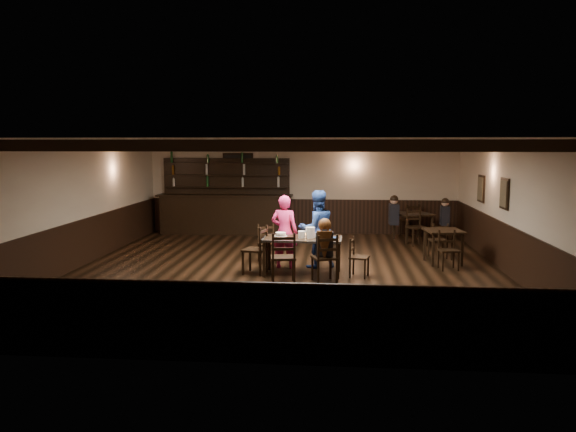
# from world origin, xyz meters

# --- Properties ---
(ground) EXTENTS (10.00, 10.00, 0.00)m
(ground) POSITION_xyz_m (0.00, 0.00, 0.00)
(ground) COLOR black
(ground) RESTS_ON ground
(room_shell) EXTENTS (9.02, 10.02, 2.71)m
(room_shell) POSITION_xyz_m (0.01, 0.04, 1.75)
(room_shell) COLOR beige
(room_shell) RESTS_ON ground
(dining_table) EXTENTS (1.59, 0.83, 0.75)m
(dining_table) POSITION_xyz_m (0.34, -0.32, 0.67)
(dining_table) COLOR black
(dining_table) RESTS_ON ground
(chair_near_left) EXTENTS (0.52, 0.50, 0.99)m
(chair_near_left) POSITION_xyz_m (0.03, -1.16, 0.58)
(chair_near_left) COLOR black
(chair_near_left) RESTS_ON ground
(chair_near_right) EXTENTS (0.55, 0.54, 0.93)m
(chair_near_right) POSITION_xyz_m (0.82, -0.96, 0.55)
(chair_near_right) COLOR black
(chair_near_right) RESTS_ON ground
(chair_end_left) EXTENTS (0.53, 0.54, 0.98)m
(chair_end_left) POSITION_xyz_m (-0.55, -0.34, 0.57)
(chair_end_left) COLOR black
(chair_end_left) RESTS_ON ground
(chair_end_right) EXTENTS (0.43, 0.44, 0.79)m
(chair_end_right) POSITION_xyz_m (1.40, -0.42, 0.46)
(chair_end_right) COLOR black
(chair_end_right) RESTS_ON ground
(chair_far_pushed) EXTENTS (0.49, 0.48, 0.85)m
(chair_far_pushed) POSITION_xyz_m (-0.53, 0.81, 0.49)
(chair_far_pushed) COLOR black
(chair_far_pushed) RESTS_ON ground
(woman_pink) EXTENTS (0.62, 0.45, 1.55)m
(woman_pink) POSITION_xyz_m (-0.08, 0.24, 0.78)
(woman_pink) COLOR #FF35A7
(woman_pink) RESTS_ON ground
(man_blue) EXTENTS (0.99, 0.89, 1.65)m
(man_blue) POSITION_xyz_m (0.60, 0.36, 0.83)
(man_blue) COLOR navy
(man_blue) RESTS_ON ground
(seated_person) EXTENTS (0.32, 0.49, 0.79)m
(seated_person) POSITION_xyz_m (0.79, -0.90, 0.82)
(seated_person) COLOR black
(seated_person) RESTS_ON ground
(cake) EXTENTS (0.26, 0.26, 0.09)m
(cake) POSITION_xyz_m (-0.11, -0.21, 0.79)
(cake) COLOR white
(cake) RESTS_ON dining_table
(plate_stack_a) EXTENTS (0.15, 0.15, 0.14)m
(plate_stack_a) POSITION_xyz_m (0.32, -0.35, 0.82)
(plate_stack_a) COLOR white
(plate_stack_a) RESTS_ON dining_table
(plate_stack_b) EXTENTS (0.18, 0.18, 0.22)m
(plate_stack_b) POSITION_xyz_m (0.49, -0.32, 0.86)
(plate_stack_b) COLOR white
(plate_stack_b) RESTS_ON dining_table
(tea_light) EXTENTS (0.05, 0.05, 0.06)m
(tea_light) POSITION_xyz_m (0.40, -0.19, 0.78)
(tea_light) COLOR #A5A8AD
(tea_light) RESTS_ON dining_table
(salt_shaker) EXTENTS (0.03, 0.03, 0.08)m
(salt_shaker) POSITION_xyz_m (0.64, -0.44, 0.79)
(salt_shaker) COLOR silver
(salt_shaker) RESTS_ON dining_table
(pepper_shaker) EXTENTS (0.03, 0.03, 0.08)m
(pepper_shaker) POSITION_xyz_m (0.76, -0.43, 0.79)
(pepper_shaker) COLOR #A5A8AD
(pepper_shaker) RESTS_ON dining_table
(drink_glass) EXTENTS (0.06, 0.06, 0.10)m
(drink_glass) POSITION_xyz_m (0.61, -0.25, 0.80)
(drink_glass) COLOR silver
(drink_glass) RESTS_ON dining_table
(menu_red) EXTENTS (0.32, 0.25, 0.00)m
(menu_red) POSITION_xyz_m (0.86, -0.47, 0.75)
(menu_red) COLOR maroon
(menu_red) RESTS_ON dining_table
(menu_blue) EXTENTS (0.38, 0.33, 0.00)m
(menu_blue) POSITION_xyz_m (0.88, -0.21, 0.75)
(menu_blue) COLOR #0F234C
(menu_blue) RESTS_ON dining_table
(bar_counter) EXTENTS (3.94, 0.70, 2.20)m
(bar_counter) POSITION_xyz_m (-2.24, 4.72, 0.73)
(bar_counter) COLOR black
(bar_counter) RESTS_ON ground
(back_table_a) EXTENTS (0.86, 0.86, 0.75)m
(back_table_a) POSITION_xyz_m (3.36, 1.00, 0.65)
(back_table_a) COLOR black
(back_table_a) RESTS_ON ground
(back_table_b) EXTENTS (1.15, 1.15, 0.75)m
(back_table_b) POSITION_xyz_m (3.08, 3.92, 0.66)
(back_table_b) COLOR black
(back_table_b) RESTS_ON ground
(bg_patron_left) EXTENTS (0.25, 0.39, 0.79)m
(bg_patron_left) POSITION_xyz_m (2.54, 3.69, 0.86)
(bg_patron_left) COLOR black
(bg_patron_left) RESTS_ON ground
(bg_patron_right) EXTENTS (0.22, 0.36, 0.73)m
(bg_patron_right) POSITION_xyz_m (3.88, 3.68, 0.83)
(bg_patron_right) COLOR black
(bg_patron_right) RESTS_ON ground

